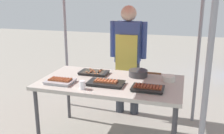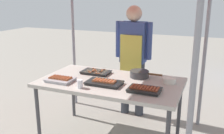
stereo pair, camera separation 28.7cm
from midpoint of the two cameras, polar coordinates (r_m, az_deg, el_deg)
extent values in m
cube|color=#B7B2A8|center=(2.88, -3.15, -3.56)|extent=(1.60, 0.90, 0.04)
cylinder|color=#3F3F44|center=(3.03, -19.19, -11.10)|extent=(0.04, 0.04, 0.71)
cylinder|color=#3F3F44|center=(3.63, -12.08, -6.06)|extent=(0.04, 0.04, 0.71)
cylinder|color=#3F3F44|center=(3.23, 11.98, -8.83)|extent=(0.04, 0.04, 0.71)
cylinder|color=gray|center=(1.86, 16.47, -4.03)|extent=(0.04, 0.04, 2.14)
cylinder|color=gray|center=(3.89, -12.55, 6.28)|extent=(0.04, 0.04, 2.14)
cylinder|color=gray|center=(3.41, 16.78, 4.71)|extent=(0.04, 0.04, 2.14)
cube|color=black|center=(2.59, 4.93, -5.07)|extent=(0.32, 0.21, 0.02)
cube|color=black|center=(2.59, 4.94, -4.73)|extent=(0.33, 0.22, 0.01)
cylinder|color=brown|center=(2.61, 2.19, -4.30)|extent=(0.03, 0.12, 0.03)
cylinder|color=brown|center=(2.60, 2.87, -4.36)|extent=(0.03, 0.12, 0.03)
cylinder|color=brown|center=(2.60, 3.56, -4.43)|extent=(0.03, 0.12, 0.03)
cylinder|color=brown|center=(2.59, 4.25, -4.49)|extent=(0.03, 0.12, 0.03)
cylinder|color=brown|center=(2.58, 4.95, -4.56)|extent=(0.03, 0.12, 0.03)
cylinder|color=brown|center=(2.58, 5.64, -4.62)|extent=(0.03, 0.12, 0.03)
cylinder|color=brown|center=(2.57, 6.35, -4.69)|extent=(0.03, 0.12, 0.03)
cylinder|color=brown|center=(2.57, 7.05, -4.75)|extent=(0.03, 0.12, 0.03)
cylinder|color=brown|center=(2.56, 7.76, -4.81)|extent=(0.03, 0.12, 0.03)
cube|color=black|center=(3.14, -6.73, -1.44)|extent=(0.34, 0.21, 0.02)
cube|color=black|center=(3.13, -6.74, -1.16)|extent=(0.35, 0.22, 0.01)
cylinder|color=tan|center=(3.05, -7.40, -1.55)|extent=(0.26, 0.01, 0.01)
cube|color=#B7663D|center=(3.02, -6.00, -1.69)|extent=(0.02, 0.02, 0.02)
cube|color=#B7663D|center=(3.03, -6.57, -1.63)|extent=(0.02, 0.02, 0.02)
cube|color=#B7663D|center=(3.06, -7.99, -1.50)|extent=(0.02, 0.02, 0.02)
cylinder|color=tan|center=(3.08, -7.13, -1.37)|extent=(0.26, 0.01, 0.01)
cube|color=#B7663D|center=(3.09, -7.30, -1.35)|extent=(0.02, 0.02, 0.02)
cube|color=#B7663D|center=(3.09, -7.49, -1.33)|extent=(0.02, 0.02, 0.02)
cube|color=#B7663D|center=(3.11, -8.38, -1.25)|extent=(0.02, 0.02, 0.02)
cube|color=#B7663D|center=(3.09, -7.35, -1.35)|extent=(0.02, 0.02, 0.02)
cylinder|color=tan|center=(3.11, -6.87, -1.18)|extent=(0.26, 0.01, 0.01)
cube|color=#B7663D|center=(3.13, -7.42, -1.13)|extent=(0.02, 0.02, 0.02)
cube|color=#B7663D|center=(3.09, -5.73, -1.29)|extent=(0.02, 0.02, 0.02)
cube|color=#B7663D|center=(3.11, -6.63, -1.20)|extent=(0.02, 0.02, 0.02)
cube|color=#B7663D|center=(3.09, -5.65, -1.29)|extent=(0.02, 0.02, 0.02)
cylinder|color=tan|center=(3.15, -6.61, -1.00)|extent=(0.26, 0.01, 0.01)
cube|color=#B7663D|center=(3.16, -7.32, -0.94)|extent=(0.02, 0.02, 0.02)
cube|color=#B7663D|center=(3.15, -6.86, -0.98)|extent=(0.02, 0.02, 0.02)
cube|color=#B7663D|center=(3.12, -5.40, -1.11)|extent=(0.02, 0.02, 0.02)
cylinder|color=tan|center=(3.18, -6.36, -0.83)|extent=(0.26, 0.01, 0.01)
cube|color=#B7663D|center=(3.15, -5.21, -0.93)|extent=(0.02, 0.02, 0.02)
cube|color=#B7663D|center=(3.19, -7.03, -0.77)|extent=(0.02, 0.02, 0.02)
cube|color=#B7663D|center=(3.16, -5.46, -0.90)|extent=(0.02, 0.02, 0.02)
cylinder|color=tan|center=(3.21, -6.11, -0.65)|extent=(0.26, 0.01, 0.01)
cube|color=#B7663D|center=(3.19, -5.02, -0.75)|extent=(0.02, 0.02, 0.02)
cube|color=#B7663D|center=(3.18, -4.85, -0.76)|extent=(0.02, 0.02, 0.02)
cube|color=#B7663D|center=(3.24, -7.45, -0.53)|extent=(0.02, 0.02, 0.02)
cube|color=#B7663D|center=(3.19, -5.03, -0.75)|extent=(0.02, 0.02, 0.02)
cube|color=#ADADB2|center=(2.89, -14.42, -3.35)|extent=(0.29, 0.22, 0.02)
cube|color=#ADADB2|center=(2.88, -14.45, -3.04)|extent=(0.30, 0.23, 0.01)
cylinder|color=#9E512D|center=(2.93, -16.27, -2.64)|extent=(0.03, 0.12, 0.03)
cylinder|color=#9E512D|center=(2.92, -15.67, -2.71)|extent=(0.03, 0.12, 0.03)
cylinder|color=#9E512D|center=(2.90, -15.07, -2.78)|extent=(0.03, 0.12, 0.03)
cylinder|color=#9E512D|center=(2.88, -14.46, -2.85)|extent=(0.03, 0.12, 0.03)
cylinder|color=#9E512D|center=(2.86, -13.84, -2.92)|extent=(0.03, 0.12, 0.03)
cylinder|color=#9E512D|center=(2.84, -13.22, -3.00)|extent=(0.03, 0.12, 0.03)
cylinder|color=#9E512D|center=(2.83, -12.58, -3.07)|extent=(0.03, 0.12, 0.03)
cube|color=black|center=(2.75, -4.40, -3.83)|extent=(0.38, 0.22, 0.02)
cube|color=black|center=(2.75, -4.41, -3.52)|extent=(0.39, 0.23, 0.01)
cylinder|color=#B7663D|center=(2.78, -6.53, -3.09)|extent=(0.03, 0.10, 0.03)
cylinder|color=#B7663D|center=(2.77, -5.83, -3.16)|extent=(0.03, 0.10, 0.03)
cylinder|color=#B7663D|center=(2.75, -5.13, -3.23)|extent=(0.03, 0.10, 0.03)
cylinder|color=#B7663D|center=(2.74, -4.42, -3.31)|extent=(0.03, 0.10, 0.03)
cylinder|color=#B7663D|center=(2.73, -3.70, -3.38)|extent=(0.03, 0.10, 0.03)
cylinder|color=#B7663D|center=(2.72, -2.97, -3.45)|extent=(0.03, 0.10, 0.03)
cylinder|color=#B7663D|center=(2.71, -2.24, -3.53)|extent=(0.03, 0.10, 0.03)
cylinder|color=#38383A|center=(3.02, 3.22, -1.44)|extent=(0.23, 0.23, 0.08)
cylinder|color=brown|center=(2.98, 6.83, -1.46)|extent=(0.16, 0.02, 0.02)
cylinder|color=#386B33|center=(3.01, 3.23, -0.91)|extent=(0.21, 0.21, 0.01)
cylinder|color=silver|center=(2.89, 9.87, -2.59)|extent=(0.15, 0.15, 0.06)
cylinder|color=white|center=(2.64, -9.81, -4.05)|extent=(0.06, 0.06, 0.09)
cylinder|color=#333842|center=(3.72, -0.37, -4.53)|extent=(0.12, 0.12, 0.79)
cylinder|color=#333842|center=(3.66, 2.94, -4.86)|extent=(0.12, 0.12, 0.79)
cube|color=#384C8C|center=(3.51, 1.34, 5.69)|extent=(0.34, 0.20, 0.56)
cube|color=#D8CC4C|center=(3.44, 0.84, 3.09)|extent=(0.30, 0.02, 0.50)
cylinder|color=#384C8C|center=(3.57, -2.08, 6.30)|extent=(0.08, 0.08, 0.50)
cylinder|color=#384C8C|center=(3.46, 4.88, 5.95)|extent=(0.08, 0.08, 0.50)
sphere|color=#D8B293|center=(3.47, 1.38, 12.00)|extent=(0.21, 0.21, 0.21)
camera|label=1|loc=(0.14, -92.86, -0.80)|focal=40.50mm
camera|label=2|loc=(0.14, 87.14, 0.80)|focal=40.50mm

